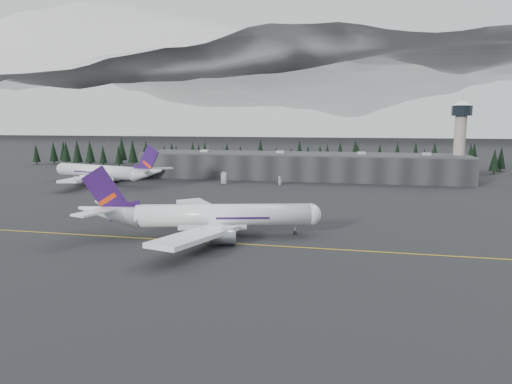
% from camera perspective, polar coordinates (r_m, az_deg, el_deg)
% --- Properties ---
extents(ground, '(1400.00, 1400.00, 0.00)m').
position_cam_1_polar(ground, '(110.31, -2.20, -6.20)').
color(ground, black).
rests_on(ground, ground).
extents(taxiline, '(400.00, 0.40, 0.02)m').
position_cam_1_polar(taxiline, '(108.44, -2.46, -6.47)').
color(taxiline, gold).
rests_on(taxiline, ground).
extents(terminal, '(160.00, 30.00, 12.60)m').
position_cam_1_polar(terminal, '(230.77, 5.50, 3.29)').
color(terminal, black).
rests_on(terminal, ground).
extents(control_tower, '(10.00, 10.00, 37.70)m').
position_cam_1_polar(control_tower, '(236.23, 24.17, 6.84)').
color(control_tower, gray).
rests_on(control_tower, ground).
extents(treeline, '(360.00, 20.00, 15.00)m').
position_cam_1_polar(treeline, '(267.31, 6.44, 4.30)').
color(treeline, black).
rests_on(treeline, ground).
extents(mountain_ridge, '(4400.00, 900.00, 420.00)m').
position_cam_1_polar(mountain_ridge, '(1103.83, 10.86, 7.26)').
color(mountain_ridge, white).
rests_on(mountain_ridge, ground).
extents(jet_main, '(59.94, 54.64, 17.96)m').
position_cam_1_polar(jet_main, '(115.39, -6.71, -3.00)').
color(jet_main, silver).
rests_on(jet_main, ground).
extents(jet_parked, '(63.02, 57.22, 18.93)m').
position_cam_1_polar(jet_parked, '(220.09, -18.22, 2.36)').
color(jet_parked, silver).
rests_on(jet_parked, ground).
extents(gse_vehicle_a, '(2.66, 5.76, 1.60)m').
position_cam_1_polar(gse_vehicle_a, '(208.76, -4.01, 1.20)').
color(gse_vehicle_a, white).
rests_on(gse_vehicle_a, ground).
extents(gse_vehicle_b, '(4.36, 3.53, 1.40)m').
position_cam_1_polar(gse_vehicle_b, '(206.08, 3.03, 1.07)').
color(gse_vehicle_b, silver).
rests_on(gse_vehicle_b, ground).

